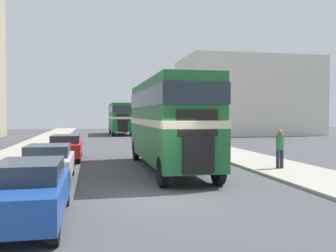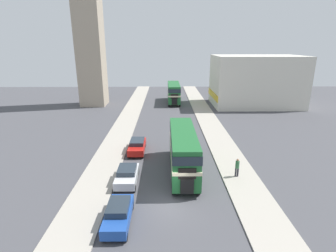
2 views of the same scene
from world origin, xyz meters
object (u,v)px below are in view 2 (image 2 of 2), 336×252
bus_distant (174,91)px  pedestrian_walking (237,167)px  car_parked_far (137,146)px  car_parked_near (118,214)px  car_parked_mid (127,175)px  church_tower (87,11)px  double_decker_bus (183,148)px

bus_distant → pedestrian_walking: size_ratio=5.50×
car_parked_far → pedestrian_walking: bearing=-32.2°
car_parked_near → bus_distant: bearing=82.6°
car_parked_mid → car_parked_far: 7.20m
bus_distant → car_parked_mid: size_ratio=2.47×
church_tower → double_decker_bus: bearing=-61.5°
double_decker_bus → bus_distant: 32.22m
bus_distant → car_parked_far: (-5.19, -27.21, -1.69)m
double_decker_bus → car_parked_mid: bearing=-157.4°
car_parked_mid → pedestrian_walking: (10.31, 0.82, 0.39)m
double_decker_bus → car_parked_far: size_ratio=2.35×
bus_distant → car_parked_far: size_ratio=2.26×
double_decker_bus → car_parked_far: (-5.05, 5.01, -1.74)m
bus_distant → car_parked_near: size_ratio=2.33×
car_parked_near → car_parked_far: size_ratio=0.97×
double_decker_bus → bus_distant: double_decker_bus is taller
double_decker_bus → church_tower: bearing=118.5°
pedestrian_walking → car_parked_mid: bearing=-175.4°
double_decker_bus → car_parked_near: 9.57m
car_parked_far → car_parked_mid: bearing=-91.6°
pedestrian_walking → bus_distant: bearing=98.3°
car_parked_mid → bus_distant: bearing=81.1°
bus_distant → pedestrian_walking: 33.96m
car_parked_near → pedestrian_walking: 12.08m
car_parked_near → church_tower: 43.39m
car_parked_mid → car_parked_far: car_parked_far is taller
car_parked_mid → pedestrian_walking: pedestrian_walking is taller
double_decker_bus → pedestrian_walking: 5.41m
car_parked_far → pedestrian_walking: 11.95m
car_parked_mid → pedestrian_walking: bearing=4.6°
car_parked_near → double_decker_bus: bearing=57.4°
double_decker_bus → church_tower: church_tower is taller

